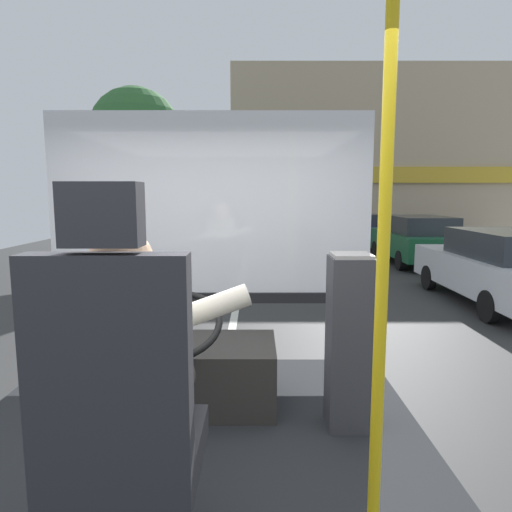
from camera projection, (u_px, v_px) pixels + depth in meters
The scene contains 12 objects.
ground at pixel (243, 278), 10.85m from camera, with size 18.00×44.00×0.06m.
driver_seat at pixel (124, 424), 1.44m from camera, with size 0.48×0.48×1.36m.
bus_driver at pixel (132, 362), 1.53m from camera, with size 0.84×0.57×0.72m.
steering_console at pixel (189, 372), 2.81m from camera, with size 1.10×0.97×0.79m.
handrail_pole at pixel (384, 275), 1.54m from camera, with size 0.04×0.04×2.09m.
fare_box at pixel (351, 342), 2.52m from camera, with size 0.23×0.24×1.00m.
windshield_panel at pixel (213, 230), 3.50m from camera, with size 2.50×0.08×1.48m.
street_tree at pixel (138, 135), 12.06m from camera, with size 2.44×2.44×4.82m.
shop_building at pixel (366, 161), 19.63m from camera, with size 11.36×5.53×6.88m.
parked_car_white at pixel (507, 267), 8.03m from camera, with size 1.86×3.96×1.35m.
parked_car_green at pixel (419, 239), 12.88m from camera, with size 1.81×3.92×1.37m.
parked_car_blue at pixel (370, 229), 17.45m from camera, with size 1.85×3.97×1.25m.
Camera 1 is at (0.35, -1.87, 1.98)m, focal length 31.47 mm.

